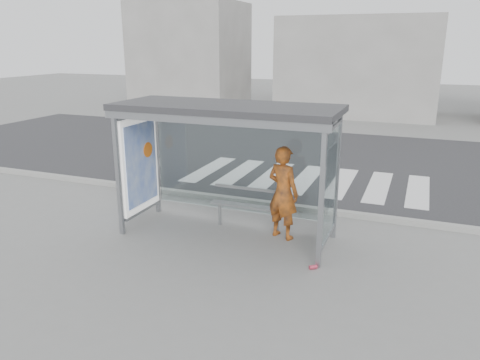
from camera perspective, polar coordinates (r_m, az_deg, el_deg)
name	(u,v)px	position (r m, az deg, el deg)	size (l,w,h in m)	color
ground	(227,235)	(9.45, -1.59, -6.75)	(80.00, 80.00, 0.00)	slate
road	(309,158)	(15.82, 8.37, 2.66)	(30.00, 10.00, 0.01)	#272729
curb	(259,203)	(11.13, 2.34, -2.78)	(30.00, 0.18, 0.12)	gray
crosswalk	(305,179)	(13.35, 7.97, 0.10)	(6.55, 3.00, 0.00)	silver
bus_shelter	(210,136)	(9.07, -3.71, 5.36)	(4.25, 1.65, 2.62)	gray
building_left	(190,55)	(29.26, -6.06, 14.92)	(6.00, 5.00, 6.00)	gray
building_center	(359,66)	(26.24, 14.33, 13.26)	(8.00, 5.00, 5.00)	gray
person	(283,193)	(9.09, 5.27, -1.55)	(0.67, 0.44, 1.85)	red
bench	(249,206)	(9.61, 1.05, -3.13)	(1.63, 0.31, 0.84)	slate
soda_can	(313,267)	(8.20, 8.90, -10.45)	(0.07, 0.07, 0.13)	#E6435F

